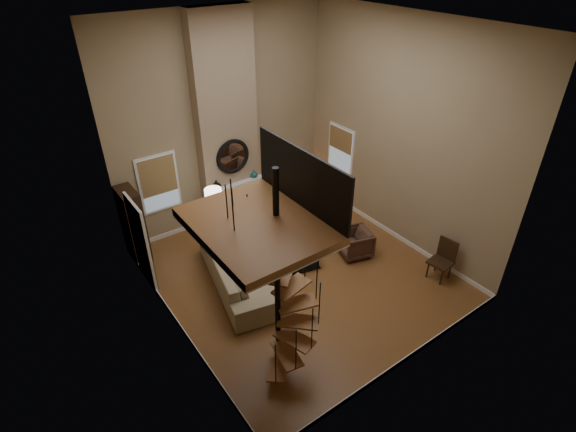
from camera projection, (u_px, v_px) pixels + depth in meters
ground at (298, 273)px, 10.53m from camera, size 6.00×6.50×0.01m
back_wall at (223, 122)px, 11.27m from camera, size 6.00×0.02×5.50m
front_wall at (426, 246)px, 6.82m from camera, size 6.00×0.02×5.50m
left_wall at (159, 215)px, 7.57m from camera, size 0.02×6.50×5.50m
right_wall at (400, 136)px, 10.52m from camera, size 0.02×6.50×5.50m
ceiling at (302, 24)px, 7.57m from camera, size 6.00×6.50×0.01m
baseboard_back at (230, 212)px, 12.71m from camera, size 6.00×0.02×0.12m
baseboard_front at (402, 362)px, 8.28m from camera, size 6.00×0.02×0.12m
baseboard_left at (180, 326)px, 9.03m from camera, size 0.02×6.50×0.12m
baseboard_right at (387, 230)px, 11.97m from camera, size 0.02×6.50×0.12m
chimney_breast at (226, 125)px, 11.14m from camera, size 1.60×0.38×5.50m
hearth at (242, 224)px, 12.28m from camera, size 1.50×0.60×0.04m
firebox at (236, 203)px, 12.19m from camera, size 0.95×0.02×0.72m
mantel at (236, 185)px, 11.81m from camera, size 1.70×0.18×0.06m
mirror_frame at (233, 157)px, 11.42m from camera, size 0.94×0.10×0.94m
mirror_disc at (233, 157)px, 11.43m from camera, size 0.80×0.01×0.80m
vase_left at (216, 185)px, 11.49m from camera, size 0.24×0.24×0.25m
vase_right at (254, 174)px, 12.06m from camera, size 0.20×0.20×0.21m
window_back at (159, 183)px, 10.93m from camera, size 1.02×0.06×1.52m
window_right at (341, 151)px, 12.48m from camera, size 0.06×1.02×1.52m
entry_door at (142, 244)px, 9.74m from camera, size 0.10×1.05×2.16m
loft at (262, 220)px, 6.55m from camera, size 1.70×2.20×1.09m
spiral_stair at (278, 287)px, 7.47m from camera, size 1.47×1.47×4.06m
hutch at (133, 225)px, 10.57m from camera, size 0.39×0.82×1.84m
sofa at (239, 270)px, 10.01m from camera, size 1.75×3.11×0.86m
armchair_near at (320, 226)px, 11.57m from camera, size 0.90×0.89×0.65m
armchair_far at (357, 242)px, 10.98m from camera, size 0.94×0.92×0.69m
coffee_table at (295, 259)px, 10.54m from camera, size 1.36×0.91×0.46m
bowl at (294, 250)px, 10.46m from camera, size 0.43×0.43×0.11m
book at (311, 250)px, 10.51m from camera, size 0.30×0.34×0.03m
floor_lamp at (214, 200)px, 10.62m from camera, size 0.41×0.41×1.71m
accent_lamp at (282, 192)px, 13.34m from camera, size 0.14×0.14×0.51m
side_chair at (443, 258)px, 10.17m from camera, size 0.53×0.53×1.00m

